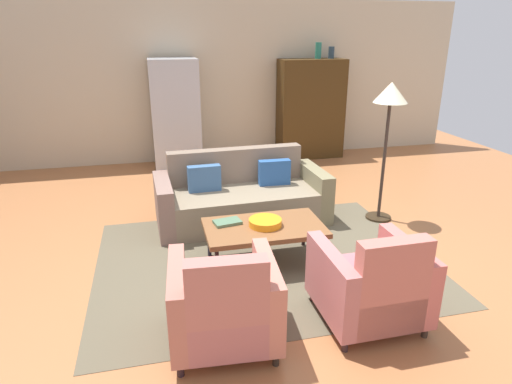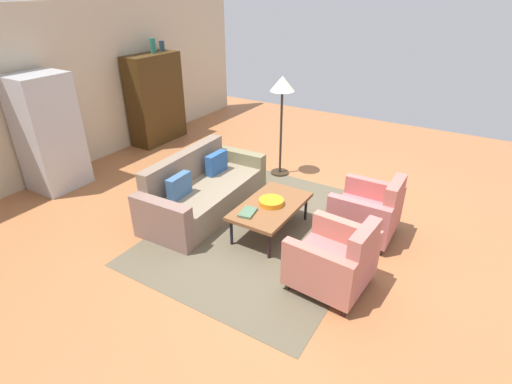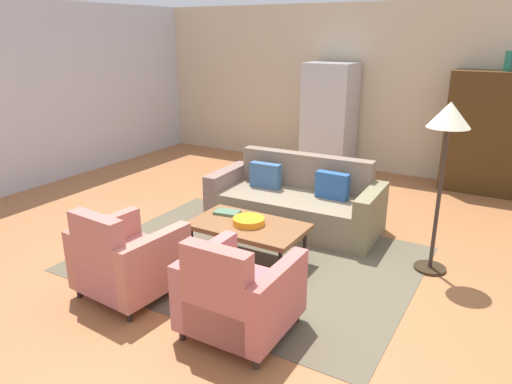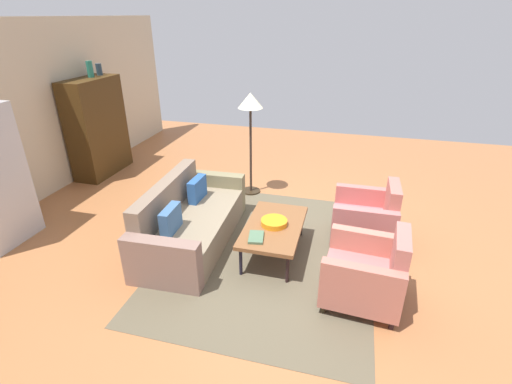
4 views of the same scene
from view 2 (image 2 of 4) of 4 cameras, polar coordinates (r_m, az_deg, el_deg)
ground_plane at (r=5.65m, az=3.69°, el=-4.43°), size 10.93×10.93×0.00m
wall_back at (r=7.82m, az=-25.05°, el=13.49°), size 9.11×0.12×2.80m
area_rug at (r=5.47m, az=1.63°, el=-5.50°), size 3.40×2.60×0.01m
couch at (r=5.89m, az=-7.98°, el=0.02°), size 2.13×0.98×0.86m
coffee_table at (r=5.25m, az=2.16°, el=-2.16°), size 1.20×0.70×0.42m
armchair_left at (r=4.43m, az=11.62°, el=-9.95°), size 0.86×0.86×0.88m
armchair_right at (r=5.40m, az=16.21°, el=-2.99°), size 0.80×0.80×0.88m
fruit_bowl at (r=5.22m, az=2.23°, el=-1.43°), size 0.33×0.33×0.07m
book_stack at (r=5.02m, az=-1.20°, el=-2.96°), size 0.30×0.22×0.03m
cabinet at (r=8.66m, az=-14.39°, el=12.94°), size 1.20×0.51×1.80m
vase_tall at (r=8.53m, az=-14.74°, el=19.86°), size 0.11×0.11×0.28m
vase_round at (r=8.71m, az=-13.50°, el=19.90°), size 0.10×0.10×0.21m
refrigerator at (r=7.12m, az=-27.91°, el=7.57°), size 0.80×0.73×1.85m
floor_lamp at (r=6.62m, az=3.83°, el=14.12°), size 0.40×0.40×1.72m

